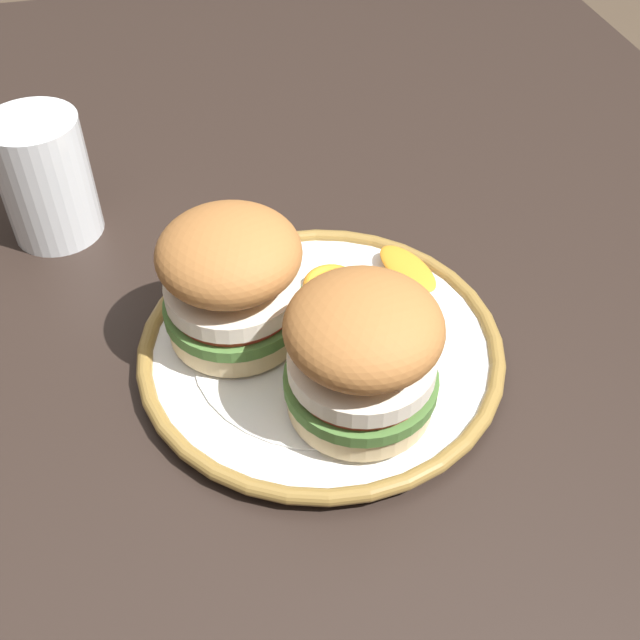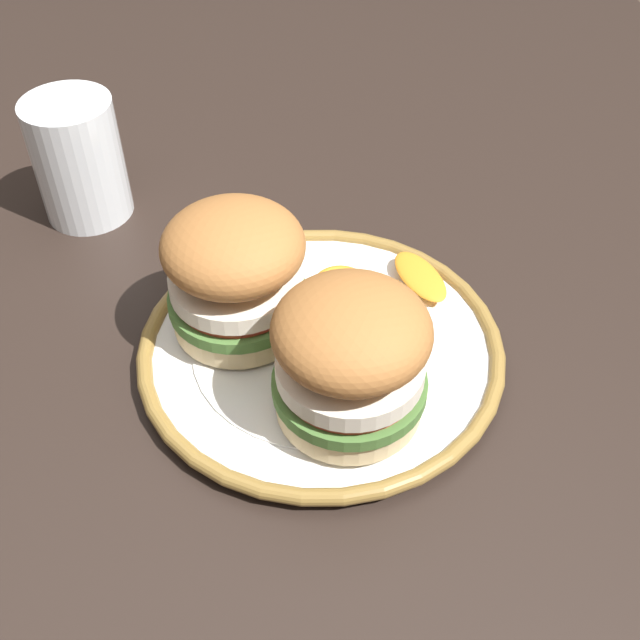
% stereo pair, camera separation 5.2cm
% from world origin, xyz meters
% --- Properties ---
extents(dining_table, '(1.49, 1.00, 0.75)m').
position_xyz_m(dining_table, '(0.00, 0.00, 0.66)').
color(dining_table, black).
rests_on(dining_table, ground).
extents(dinner_plate, '(0.28, 0.28, 0.02)m').
position_xyz_m(dinner_plate, '(0.01, 0.00, 0.76)').
color(dinner_plate, white).
rests_on(dinner_plate, dining_table).
extents(sandwich_half_left, '(0.14, 0.14, 0.10)m').
position_xyz_m(sandwich_half_left, '(-0.05, -0.01, 0.82)').
color(sandwich_half_left, beige).
rests_on(sandwich_half_left, dinner_plate).
extents(sandwich_half_right, '(0.14, 0.14, 0.10)m').
position_xyz_m(sandwich_half_right, '(0.04, 0.06, 0.82)').
color(sandwich_half_right, beige).
rests_on(sandwich_half_right, dinner_plate).
extents(orange_peel_curled, '(0.05, 0.05, 0.01)m').
position_xyz_m(orange_peel_curled, '(0.06, -0.02, 0.77)').
color(orange_peel_curled, orange).
rests_on(orange_peel_curled, dinner_plate).
extents(orange_peel_strip_long, '(0.07, 0.05, 0.01)m').
position_xyz_m(orange_peel_strip_long, '(0.07, -0.09, 0.77)').
color(orange_peel_strip_long, orange).
rests_on(orange_peel_strip_long, dinner_plate).
extents(drinking_glass, '(0.08, 0.08, 0.11)m').
position_xyz_m(drinking_glass, '(0.22, 0.19, 0.79)').
color(drinking_glass, white).
rests_on(drinking_glass, dining_table).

